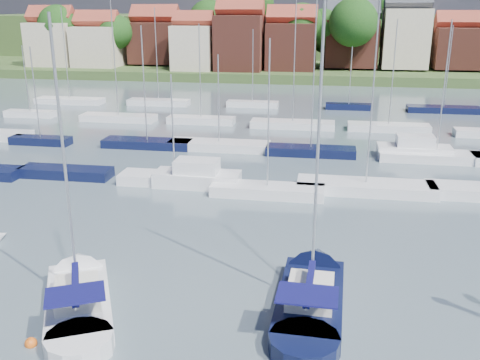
# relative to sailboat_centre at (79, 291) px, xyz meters

# --- Properties ---
(ground) EXTENTS (260.00, 260.00, 0.00)m
(ground) POSITION_rel_sailboat_centre_xyz_m (6.99, 38.21, -0.36)
(ground) COLOR #485662
(ground) RESTS_ON ground
(sailboat_centre) EXTENTS (7.45, 11.18, 15.01)m
(sailboat_centre) POSITION_rel_sailboat_centre_xyz_m (0.00, 0.00, 0.00)
(sailboat_centre) COLOR silver
(sailboat_centre) RESTS_ON ground
(sailboat_navy) EXTENTS (3.43, 11.67, 16.04)m
(sailboat_navy) POSITION_rel_sailboat_centre_xyz_m (11.64, 2.26, -0.00)
(sailboat_navy) COLOR black
(sailboat_navy) RESTS_ON ground
(buoy_c) EXTENTS (0.41, 0.41, 0.41)m
(buoy_c) POSITION_rel_sailboat_centre_xyz_m (2.07, -1.69, -0.36)
(buoy_c) COLOR #D85914
(buoy_c) RESTS_ON ground
(buoy_e) EXTENTS (0.51, 0.51, 0.51)m
(buoy_e) POSITION_rel_sailboat_centre_xyz_m (12.04, 5.15, -0.36)
(buoy_e) COLOR #D85914
(buoy_e) RESTS_ON ground
(buoy_g) EXTENTS (0.54, 0.54, 0.54)m
(buoy_g) POSITION_rel_sailboat_centre_xyz_m (-0.24, -4.18, -0.36)
(buoy_g) COLOR #D85914
(buoy_g) RESTS_ON ground
(marina_field) EXTENTS (79.62, 41.41, 15.93)m
(marina_field) POSITION_rel_sailboat_centre_xyz_m (8.90, 33.36, 0.08)
(marina_field) COLOR silver
(marina_field) RESTS_ON ground
(far_shore_town) EXTENTS (212.46, 90.00, 22.27)m
(far_shore_town) POSITION_rel_sailboat_centre_xyz_m (9.22, 130.88, 4.25)
(far_shore_town) COLOR #3A5028
(far_shore_town) RESTS_ON ground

